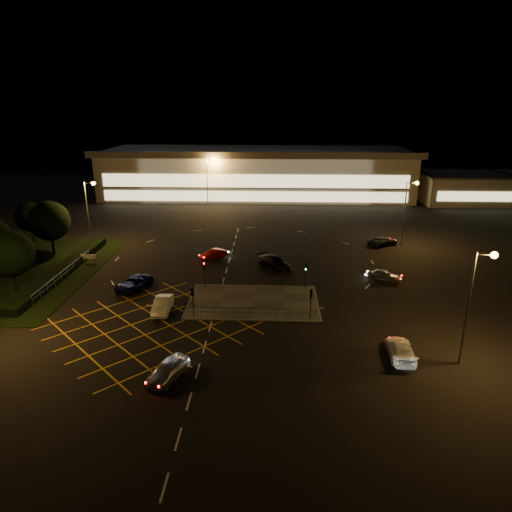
{
  "coord_description": "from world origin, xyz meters",
  "views": [
    {
      "loc": [
        4.06,
        -48.42,
        21.01
      ],
      "look_at": [
        1.92,
        8.14,
        2.0
      ],
      "focal_mm": 32.0,
      "sensor_mm": 36.0,
      "label": 1
    }
  ],
  "objects_px": {
    "signal_nw": "(204,269)",
    "signal_ne": "(306,270)",
    "car_queue_white": "(162,305)",
    "car_approach_white": "(401,350)",
    "car_left_blue": "(134,283)",
    "car_east_grey": "(383,241)",
    "car_far_dkgrey": "(274,262)",
    "car_circ_red": "(214,254)",
    "car_right_silver": "(384,275)",
    "car_near_silver": "(168,370)",
    "signal_sw": "(193,296)",
    "signal_se": "(311,298)"
  },
  "relations": [
    {
      "from": "car_circ_red",
      "to": "car_east_grey",
      "type": "xyz_separation_m",
      "value": [
        25.42,
        6.94,
        0.05
      ]
    },
    {
      "from": "car_left_blue",
      "to": "car_east_grey",
      "type": "height_order",
      "value": "car_left_blue"
    },
    {
      "from": "signal_ne",
      "to": "car_circ_red",
      "type": "bearing_deg",
      "value": 138.2
    },
    {
      "from": "signal_se",
      "to": "car_circ_red",
      "type": "relative_size",
      "value": 0.82
    },
    {
      "from": "signal_nw",
      "to": "signal_ne",
      "type": "bearing_deg",
      "value": 0.0
    },
    {
      "from": "car_left_blue",
      "to": "car_far_dkgrey",
      "type": "relative_size",
      "value": 0.97
    },
    {
      "from": "signal_se",
      "to": "car_left_blue",
      "type": "relative_size",
      "value": 0.6
    },
    {
      "from": "car_approach_white",
      "to": "car_east_grey",
      "type": "bearing_deg",
      "value": -96.38
    },
    {
      "from": "signal_sw",
      "to": "signal_se",
      "type": "xyz_separation_m",
      "value": [
        12.0,
        0.0,
        0.0
      ]
    },
    {
      "from": "car_east_grey",
      "to": "car_far_dkgrey",
      "type": "bearing_deg",
      "value": 89.1
    },
    {
      "from": "signal_ne",
      "to": "car_circ_red",
      "type": "xyz_separation_m",
      "value": [
        -12.26,
        10.96,
        -1.73
      ]
    },
    {
      "from": "signal_nw",
      "to": "car_east_grey",
      "type": "distance_m",
      "value": 30.92
    },
    {
      "from": "signal_nw",
      "to": "car_queue_white",
      "type": "bearing_deg",
      "value": -117.22
    },
    {
      "from": "signal_ne",
      "to": "car_left_blue",
      "type": "distance_m",
      "value": 20.46
    },
    {
      "from": "signal_sw",
      "to": "signal_ne",
      "type": "distance_m",
      "value": 14.41
    },
    {
      "from": "car_queue_white",
      "to": "car_approach_white",
      "type": "relative_size",
      "value": 0.91
    },
    {
      "from": "car_near_silver",
      "to": "car_east_grey",
      "type": "bearing_deg",
      "value": 77.49
    },
    {
      "from": "car_left_blue",
      "to": "signal_se",
      "type": "bearing_deg",
      "value": 1.45
    },
    {
      "from": "signal_ne",
      "to": "car_near_silver",
      "type": "distance_m",
      "value": 22.68
    },
    {
      "from": "signal_se",
      "to": "car_right_silver",
      "type": "bearing_deg",
      "value": -131.64
    },
    {
      "from": "car_far_dkgrey",
      "to": "car_circ_red",
      "type": "xyz_separation_m",
      "value": [
        -8.6,
        3.62,
        -0.15
      ]
    },
    {
      "from": "signal_ne",
      "to": "car_circ_red",
      "type": "distance_m",
      "value": 16.54
    },
    {
      "from": "signal_sw",
      "to": "car_far_dkgrey",
      "type": "xyz_separation_m",
      "value": [
        8.34,
        15.33,
        -1.59
      ]
    },
    {
      "from": "car_right_silver",
      "to": "car_circ_red",
      "type": "height_order",
      "value": "car_right_silver"
    },
    {
      "from": "car_queue_white",
      "to": "car_left_blue",
      "type": "bearing_deg",
      "value": 127.49
    },
    {
      "from": "signal_sw",
      "to": "car_east_grey",
      "type": "height_order",
      "value": "signal_sw"
    },
    {
      "from": "car_near_silver",
      "to": "car_circ_red",
      "type": "bearing_deg",
      "value": 112.06
    },
    {
      "from": "signal_ne",
      "to": "signal_nw",
      "type": "bearing_deg",
      "value": 180.0
    },
    {
      "from": "signal_se",
      "to": "signal_nw",
      "type": "relative_size",
      "value": 1.0
    },
    {
      "from": "signal_se",
      "to": "signal_nw",
      "type": "height_order",
      "value": "same"
    },
    {
      "from": "car_near_silver",
      "to": "car_left_blue",
      "type": "distance_m",
      "value": 20.03
    },
    {
      "from": "car_queue_white",
      "to": "car_circ_red",
      "type": "height_order",
      "value": "car_queue_white"
    },
    {
      "from": "signal_se",
      "to": "car_right_silver",
      "type": "relative_size",
      "value": 0.8
    },
    {
      "from": "signal_ne",
      "to": "car_queue_white",
      "type": "height_order",
      "value": "signal_ne"
    },
    {
      "from": "car_queue_white",
      "to": "car_circ_red",
      "type": "xyz_separation_m",
      "value": [
        3.24,
        17.77,
        -0.13
      ]
    },
    {
      "from": "signal_se",
      "to": "car_near_silver",
      "type": "height_order",
      "value": "signal_se"
    },
    {
      "from": "car_circ_red",
      "to": "car_east_grey",
      "type": "height_order",
      "value": "car_east_grey"
    },
    {
      "from": "car_left_blue",
      "to": "car_east_grey",
      "type": "xyz_separation_m",
      "value": [
        33.54,
        18.69,
        -0.04
      ]
    },
    {
      "from": "signal_nw",
      "to": "car_near_silver",
      "type": "bearing_deg",
      "value": -90.57
    },
    {
      "from": "signal_sw",
      "to": "car_right_silver",
      "type": "bearing_deg",
      "value": -152.95
    },
    {
      "from": "signal_sw",
      "to": "car_approach_white",
      "type": "bearing_deg",
      "value": 159.71
    },
    {
      "from": "car_queue_white",
      "to": "car_east_grey",
      "type": "xyz_separation_m",
      "value": [
        28.65,
        24.71,
        -0.07
      ]
    },
    {
      "from": "car_far_dkgrey",
      "to": "car_right_silver",
      "type": "relative_size",
      "value": 1.36
    },
    {
      "from": "car_right_silver",
      "to": "signal_sw",
      "type": "bearing_deg",
      "value": 137.5
    },
    {
      "from": "car_near_silver",
      "to": "car_queue_white",
      "type": "height_order",
      "value": "car_near_silver"
    },
    {
      "from": "car_near_silver",
      "to": "car_left_blue",
      "type": "height_order",
      "value": "car_near_silver"
    },
    {
      "from": "car_left_blue",
      "to": "car_approach_white",
      "type": "xyz_separation_m",
      "value": [
        27.68,
        -14.34,
        0.01
      ]
    },
    {
      "from": "car_right_silver",
      "to": "signal_ne",
      "type": "bearing_deg",
      "value": 128.41
    },
    {
      "from": "car_near_silver",
      "to": "car_east_grey",
      "type": "distance_m",
      "value": 44.82
    },
    {
      "from": "signal_se",
      "to": "signal_sw",
      "type": "bearing_deg",
      "value": 0.0
    }
  ]
}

